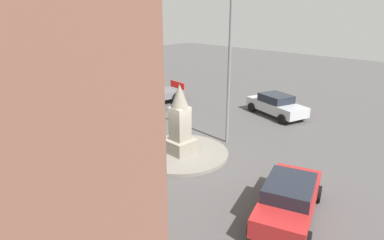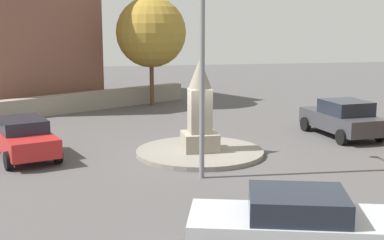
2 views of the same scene
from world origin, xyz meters
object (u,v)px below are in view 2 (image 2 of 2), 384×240
object	(u,v)px
car_silver_parked_right	(294,225)
tree_near_wall	(151,32)
car_dark_grey_approaching	(342,118)
streetlamp	(202,18)
monument	(200,111)
car_red_waiting	(23,137)
corner_building	(8,6)

from	to	relation	value
car_silver_parked_right	tree_near_wall	world-z (taller)	tree_near_wall
car_dark_grey_approaching	tree_near_wall	distance (m)	12.79
car_dark_grey_approaching	car_silver_parked_right	bearing A→B (deg)	148.61
streetlamp	car_dark_grey_approaching	xyz separation A→B (m)	(4.78, -7.24, -4.20)
monument	car_dark_grey_approaching	world-z (taller)	monument
car_red_waiting	car_dark_grey_approaching	distance (m)	13.15
monument	tree_near_wall	world-z (taller)	tree_near_wall
car_red_waiting	car_dark_grey_approaching	size ratio (longest dim) A/B	1.07
car_silver_parked_right	car_red_waiting	bearing A→B (deg)	33.61
car_red_waiting	car_silver_parked_right	bearing A→B (deg)	-146.39
streetlamp	car_dark_grey_approaching	size ratio (longest dim) A/B	1.93
car_red_waiting	streetlamp	bearing A→B (deg)	-123.11
monument	corner_building	distance (m)	17.58
car_silver_parked_right	corner_building	world-z (taller)	corner_building
streetlamp	corner_building	world-z (taller)	corner_building
monument	corner_building	bearing A→B (deg)	30.10
tree_near_wall	corner_building	bearing A→B (deg)	70.96
corner_building	streetlamp	bearing A→B (deg)	-155.67
monument	streetlamp	bearing A→B (deg)	169.24
car_dark_grey_approaching	corner_building	size ratio (longest dim) A/B	0.37
car_red_waiting	car_silver_parked_right	distance (m)	11.81
car_silver_parked_right	tree_near_wall	xyz separation A→B (m)	(20.88, 0.46, 3.52)
corner_building	tree_near_wall	xyz separation A→B (m)	(-2.83, -8.21, -1.52)
car_silver_parked_right	corner_building	distance (m)	25.75
car_silver_parked_right	car_dark_grey_approaching	xyz separation A→B (m)	(10.78, -6.58, 0.05)
monument	car_dark_grey_approaching	xyz separation A→B (m)	(1.85, -6.68, -0.82)
car_red_waiting	corner_building	world-z (taller)	corner_building
car_red_waiting	tree_near_wall	xyz separation A→B (m)	(11.05, -6.08, 3.53)
corner_building	tree_near_wall	distance (m)	8.82
streetlamp	corner_building	bearing A→B (deg)	24.33
streetlamp	car_red_waiting	bearing A→B (deg)	56.89
monument	corner_building	xyz separation A→B (m)	(14.78, 8.57, 4.17)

